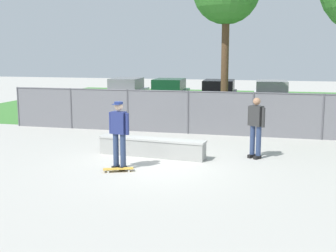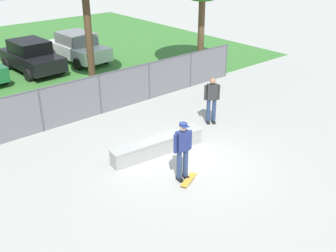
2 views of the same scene
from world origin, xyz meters
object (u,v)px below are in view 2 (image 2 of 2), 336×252
(car_black, at_px, (32,56))
(bystander, at_px, (212,99))
(concrete_ledge, at_px, (158,146))
(skateboard, at_px, (189,180))
(car_white, at_px, (78,47))
(skateboarder, at_px, (183,149))

(car_black, relative_size, bystander, 2.36)
(concrete_ledge, distance_m, skateboard, 1.94)
(skateboard, height_order, bystander, bystander)
(bystander, bearing_deg, concrete_ledge, -169.91)
(car_black, relative_size, car_white, 1.00)
(concrete_ledge, xyz_separation_m, car_white, (3.28, 11.32, 0.55))
(skateboard, bearing_deg, concrete_ledge, 79.07)
(concrete_ledge, bearing_deg, skateboarder, -103.97)
(skateboarder, bearing_deg, car_white, 74.12)
(skateboard, xyz_separation_m, car_white, (3.64, 13.21, 0.77))
(car_black, distance_m, car_white, 2.79)
(car_black, height_order, bystander, bystander)
(skateboarder, xyz_separation_m, car_white, (3.69, 12.98, -0.19))
(skateboarder, height_order, bystander, skateboarder)
(concrete_ledge, distance_m, skateboarder, 1.86)
(skateboard, height_order, car_black, car_black)
(bystander, bearing_deg, car_white, 88.86)
(car_white, height_order, bystander, bystander)
(skateboard, distance_m, bystander, 4.31)
(car_black, bearing_deg, concrete_ledge, -92.49)
(car_black, bearing_deg, car_white, 2.37)
(concrete_ledge, relative_size, car_white, 0.79)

